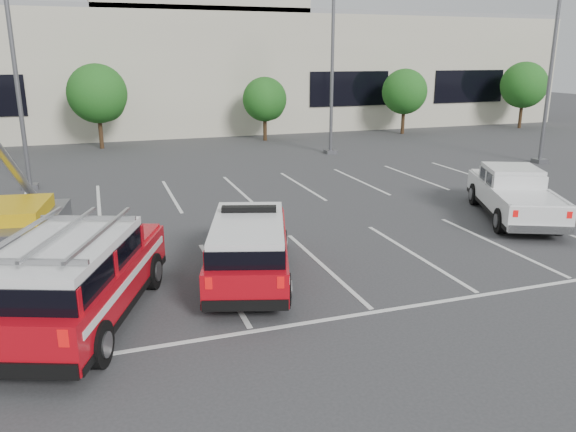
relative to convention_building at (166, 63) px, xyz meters
name	(u,v)px	position (x,y,z in m)	size (l,w,h in m)	color
ground	(324,266)	(-0.18, -31.86, -4.72)	(120.00, 120.00, 0.00)	#323234
stall_markings	(272,220)	(-0.18, -27.36, -4.71)	(23.00, 15.00, 0.01)	silver
convention_building	(166,63)	(0.00, 0.00, 0.00)	(60.00, 16.99, 13.20)	beige
tree_mid_left	(99,96)	(-5.09, -9.82, -1.68)	(3.37, 3.37, 4.85)	#3F2B19
tree_mid_right	(266,101)	(4.91, -9.82, -2.22)	(2.77, 2.77, 3.99)	#3F2B19
tree_right	(405,93)	(14.91, -9.82, -1.95)	(3.07, 3.07, 4.42)	#3F2B19
tree_far_right	(524,87)	(24.91, -9.82, -1.68)	(3.37, 3.37, 4.85)	#3F2B19
light_pole_left	(14,57)	(-8.18, -19.86, 0.47)	(0.90, 0.60, 10.24)	#59595E
light_pole_mid	(332,57)	(6.82, -15.86, 0.47)	(0.90, 0.60, 10.24)	#59595E
light_pole_right	(552,57)	(15.82, -21.86, 0.47)	(0.90, 0.60, 10.24)	#59595E
fire_chief_suv	(249,252)	(-2.21, -32.08, -4.01)	(3.16, 5.23, 1.73)	#AC0812
white_pickup	(513,199)	(7.53, -29.70, -4.06)	(3.91, 5.68, 1.66)	silver
ladder_suv	(77,285)	(-6.07, -33.23, -3.87)	(3.89, 5.78, 2.12)	#AC0812
utility_rig	(12,234)	(-7.83, -28.48, -4.06)	(3.69, 4.02, 3.29)	#59595E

